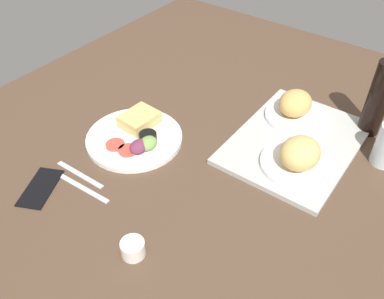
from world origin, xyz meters
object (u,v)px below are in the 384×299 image
(plate_with_salad, at_px, (137,135))
(cell_phone, at_px, (40,187))
(bread_plate_far, at_px, (299,157))
(soda_bottle, at_px, (378,99))
(serving_tray, at_px, (295,142))
(bread_plate_near, at_px, (296,108))
(fork, at_px, (80,174))
(espresso_cup, at_px, (133,248))
(knife, at_px, (81,187))

(plate_with_salad, xyz_separation_m, cell_phone, (0.30, -0.07, -0.01))
(bread_plate_far, xyz_separation_m, soda_bottle, (-0.30, 0.10, 0.06))
(serving_tray, relative_size, plate_with_salad, 1.55)
(plate_with_salad, bearing_deg, bread_plate_near, 137.37)
(plate_with_salad, distance_m, fork, 0.21)
(plate_with_salad, bearing_deg, bread_plate_far, 109.92)
(bread_plate_near, distance_m, cell_phone, 0.79)
(soda_bottle, height_order, cell_phone, soda_bottle)
(bread_plate_far, bearing_deg, cell_phone, -48.00)
(serving_tray, height_order, espresso_cup, espresso_cup)
(bread_plate_far, relative_size, plate_with_salad, 0.70)
(bread_plate_near, xyz_separation_m, cell_phone, (0.67, -0.41, -0.05))
(soda_bottle, xyz_separation_m, cell_phone, (0.77, -0.62, -0.12))
(plate_with_salad, relative_size, cell_phone, 2.01)
(serving_tray, distance_m, soda_bottle, 0.27)
(soda_bottle, bearing_deg, bread_plate_far, -18.06)
(cell_phone, bearing_deg, bread_plate_near, 122.84)
(serving_tray, distance_m, bread_plate_far, 0.13)
(serving_tray, height_order, bread_plate_near, bread_plate_near)
(knife, height_order, cell_phone, cell_phone)
(bread_plate_near, xyz_separation_m, knife, (0.60, -0.32, -0.05))
(bread_plate_far, relative_size, knife, 1.07)
(bread_plate_far, height_order, fork, bread_plate_far)
(plate_with_salad, xyz_separation_m, knife, (0.24, 0.02, -0.01))
(cell_phone, bearing_deg, soda_bottle, 115.36)
(soda_bottle, relative_size, knife, 1.25)
(fork, height_order, cell_phone, cell_phone)
(soda_bottle, bearing_deg, bread_plate_near, -65.53)
(plate_with_salad, height_order, knife, plate_with_salad)
(serving_tray, height_order, knife, serving_tray)
(serving_tray, xyz_separation_m, bread_plate_near, (-0.10, -0.06, 0.04))
(serving_tray, relative_size, bread_plate_far, 2.22)
(fork, xyz_separation_m, knife, (0.03, 0.04, 0.00))
(soda_bottle, distance_m, fork, 0.89)
(fork, relative_size, cell_phone, 1.18)
(fork, bearing_deg, serving_tray, 46.99)
(serving_tray, bearing_deg, fork, -41.48)
(soda_bottle, xyz_separation_m, espresso_cup, (0.77, -0.28, -0.10))
(soda_bottle, bearing_deg, cell_phone, -38.79)
(bread_plate_near, distance_m, soda_bottle, 0.24)
(espresso_cup, relative_size, cell_phone, 0.39)
(espresso_cup, height_order, fork, espresso_cup)
(knife, bearing_deg, serving_tray, 50.07)
(soda_bottle, relative_size, fork, 1.40)
(serving_tray, bearing_deg, bread_plate_far, 26.84)
(espresso_cup, xyz_separation_m, fork, (-0.10, -0.29, -0.02))
(bread_plate_far, bearing_deg, serving_tray, -153.16)
(bread_plate_near, bearing_deg, fork, -32.27)
(bread_plate_far, bearing_deg, soda_bottle, 161.94)
(serving_tray, bearing_deg, plate_with_salad, -55.91)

